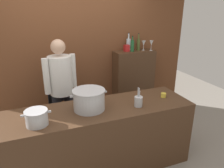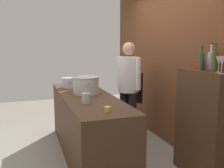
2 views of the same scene
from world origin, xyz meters
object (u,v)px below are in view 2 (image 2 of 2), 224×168
object	(u,v)px
stockpot_small	(69,82)
butter_jar	(108,109)
wine_glass_tall	(222,61)
stockpot_large	(86,85)
wine_bottle_clear	(211,60)
wine_bottle_green	(201,61)
spice_tin_red	(200,65)
wine_bottle_olive	(215,61)
utensil_crock	(86,98)
wine_glass_wide	(219,61)
chef	(129,84)

from	to	relation	value
stockpot_small	butter_jar	world-z (taller)	stockpot_small
wine_glass_tall	stockpot_large	bearing A→B (deg)	-143.84
wine_bottle_clear	stockpot_small	bearing A→B (deg)	-140.48
wine_bottle_green	stockpot_small	bearing A→B (deg)	-143.56
butter_jar	spice_tin_red	size ratio (longest dim) A/B	0.61
wine_bottle_olive	butter_jar	bearing A→B (deg)	-100.34
utensil_crock	wine_glass_wide	size ratio (longest dim) A/B	1.41
butter_jar	wine_bottle_green	xyz separation A→B (m)	(0.07, 1.15, 0.50)
wine_glass_tall	wine_bottle_green	bearing A→B (deg)	174.06
wine_bottle_clear	wine_bottle_green	xyz separation A→B (m)	(0.01, -0.14, -0.01)
utensil_crock	wine_bottle_clear	size ratio (longest dim) A/B	0.79
utensil_crock	wine_bottle_clear	world-z (taller)	wine_bottle_clear
stockpot_large	wine_glass_wide	distance (m)	1.85
stockpot_large	spice_tin_red	distance (m)	1.61
spice_tin_red	wine_glass_wide	bearing A→B (deg)	-2.86
wine_bottle_clear	wine_bottle_green	size ratio (longest dim) A/B	1.14
butter_jar	spice_tin_red	distance (m)	1.28
wine_glass_tall	wine_bottle_clear	bearing A→B (deg)	154.23
butter_jar	spice_tin_red	world-z (taller)	spice_tin_red
wine_bottle_clear	spice_tin_red	world-z (taller)	wine_bottle_clear
wine_glass_tall	wine_bottle_olive	bearing A→B (deg)	155.93
wine_bottle_clear	stockpot_large	bearing A→B (deg)	-131.25
wine_bottle_olive	spice_tin_red	distance (m)	0.25
wine_bottle_clear	wine_glass_tall	bearing A→B (deg)	-25.77
wine_glass_wide	spice_tin_red	world-z (taller)	wine_glass_wide
wine_glass_wide	wine_glass_tall	world-z (taller)	wine_glass_tall
wine_bottle_clear	spice_tin_red	distance (m)	0.14
stockpot_large	wine_bottle_green	bearing A→B (deg)	45.12
stockpot_small	wine_glass_wide	bearing A→B (deg)	33.53
spice_tin_red	stockpot_large	bearing A→B (deg)	-131.35
butter_jar	wine_bottle_clear	size ratio (longest dim) A/B	0.23
wine_bottle_green	wine_glass_tall	world-z (taller)	wine_bottle_green
wine_glass_wide	wine_glass_tall	bearing A→B (deg)	-30.28
utensil_crock	wine_bottle_olive	xyz separation A→B (m)	(0.68, 1.34, 0.47)
utensil_crock	butter_jar	xyz separation A→B (m)	(0.46, 0.13, -0.04)
wine_bottle_clear	spice_tin_red	size ratio (longest dim) A/B	2.71
butter_jar	wine_bottle_green	bearing A→B (deg)	86.66
wine_bottle_olive	wine_bottle_clear	distance (m)	0.18
stockpot_small	wine_bottle_green	bearing A→B (deg)	36.44
stockpot_large	butter_jar	size ratio (longest dim) A/B	6.30
wine_glass_tall	butter_jar	bearing A→B (deg)	-111.51
wine_glass_wide	stockpot_large	bearing A→B (deg)	-139.75
stockpot_small	spice_tin_red	world-z (taller)	spice_tin_red
chef	wine_glass_tall	xyz separation A→B (m)	(1.72, 0.31, 0.49)
stockpot_large	wine_bottle_green	xyz separation A→B (m)	(1.13, 1.13, 0.40)
wine_bottle_green	wine_glass_wide	size ratio (longest dim) A/B	1.57
butter_jar	stockpot_large	bearing A→B (deg)	179.27
utensil_crock	spice_tin_red	size ratio (longest dim) A/B	2.13
stockpot_large	wine_bottle_olive	size ratio (longest dim) A/B	1.45
chef	wine_bottle_green	bearing A→B (deg)	173.69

